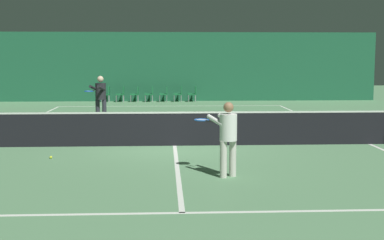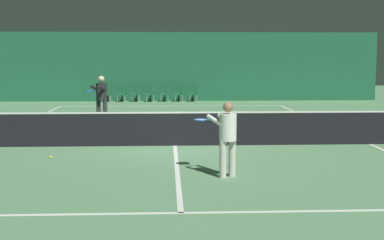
# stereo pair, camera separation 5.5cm
# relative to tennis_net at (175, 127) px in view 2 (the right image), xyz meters

# --- Properties ---
(ground_plane) EXTENTS (60.00, 60.00, 0.00)m
(ground_plane) POSITION_rel_tennis_net_xyz_m (0.00, 0.00, -0.51)
(ground_plane) COLOR #56845B
(backdrop_curtain) EXTENTS (23.00, 0.12, 3.78)m
(backdrop_curtain) POSITION_rel_tennis_net_xyz_m (0.00, 14.98, 1.38)
(backdrop_curtain) COLOR #1E5B3D
(backdrop_curtain) RESTS_ON ground
(court_line_baseline_far) EXTENTS (11.00, 0.10, 0.00)m
(court_line_baseline_far) POSITION_rel_tennis_net_xyz_m (0.00, 11.90, -0.51)
(court_line_baseline_far) COLOR silver
(court_line_baseline_far) RESTS_ON ground
(court_line_service_far) EXTENTS (8.25, 0.10, 0.00)m
(court_line_service_far) POSITION_rel_tennis_net_xyz_m (0.00, 6.40, -0.51)
(court_line_service_far) COLOR silver
(court_line_service_far) RESTS_ON ground
(court_line_service_near) EXTENTS (8.25, 0.10, 0.00)m
(court_line_service_near) POSITION_rel_tennis_net_xyz_m (0.00, -6.40, -0.51)
(court_line_service_near) COLOR silver
(court_line_service_near) RESTS_ON ground
(court_line_sideline_right) EXTENTS (0.10, 23.80, 0.00)m
(court_line_sideline_right) POSITION_rel_tennis_net_xyz_m (5.50, 0.00, -0.51)
(court_line_sideline_right) COLOR silver
(court_line_sideline_right) RESTS_ON ground
(court_line_centre) EXTENTS (0.10, 12.80, 0.00)m
(court_line_centre) POSITION_rel_tennis_net_xyz_m (0.00, 0.00, -0.51)
(court_line_centre) COLOR silver
(court_line_centre) RESTS_ON ground
(tennis_net) EXTENTS (12.00, 0.10, 1.07)m
(tennis_net) POSITION_rel_tennis_net_xyz_m (0.00, 0.00, 0.00)
(tennis_net) COLOR black
(tennis_net) RESTS_ON ground
(player_near) EXTENTS (0.96, 1.28, 1.54)m
(player_near) POSITION_rel_tennis_net_xyz_m (1.00, -3.86, 0.39)
(player_near) COLOR beige
(player_near) RESTS_ON ground
(player_far) EXTENTS (0.76, 1.42, 1.73)m
(player_far) POSITION_rel_tennis_net_xyz_m (-2.69, 5.54, 0.50)
(player_far) COLOR #2D2D38
(player_far) RESTS_ON ground
(courtside_chair_0) EXTENTS (0.44, 0.44, 0.84)m
(courtside_chair_0) POSITION_rel_tennis_net_xyz_m (-3.40, 14.43, -0.03)
(courtside_chair_0) COLOR #99999E
(courtside_chair_0) RESTS_ON ground
(courtside_chair_1) EXTENTS (0.44, 0.44, 0.84)m
(courtside_chair_1) POSITION_rel_tennis_net_xyz_m (-2.62, 14.43, -0.03)
(courtside_chair_1) COLOR #99999E
(courtside_chair_1) RESTS_ON ground
(courtside_chair_2) EXTENTS (0.44, 0.44, 0.84)m
(courtside_chair_2) POSITION_rel_tennis_net_xyz_m (-1.84, 14.43, -0.03)
(courtside_chair_2) COLOR #99999E
(courtside_chair_2) RESTS_ON ground
(courtside_chair_3) EXTENTS (0.44, 0.44, 0.84)m
(courtside_chair_3) POSITION_rel_tennis_net_xyz_m (-1.06, 14.43, -0.03)
(courtside_chair_3) COLOR #99999E
(courtside_chair_3) RESTS_ON ground
(courtside_chair_4) EXTENTS (0.44, 0.44, 0.84)m
(courtside_chair_4) POSITION_rel_tennis_net_xyz_m (-0.28, 14.43, -0.03)
(courtside_chair_4) COLOR #99999E
(courtside_chair_4) RESTS_ON ground
(courtside_chair_5) EXTENTS (0.44, 0.44, 0.84)m
(courtside_chair_5) POSITION_rel_tennis_net_xyz_m (0.50, 14.43, -0.03)
(courtside_chair_5) COLOR #99999E
(courtside_chair_5) RESTS_ON ground
(courtside_chair_6) EXTENTS (0.44, 0.44, 0.84)m
(courtside_chair_6) POSITION_rel_tennis_net_xyz_m (1.28, 14.43, -0.03)
(courtside_chair_6) COLOR #99999E
(courtside_chair_6) RESTS_ON ground
(tennis_ball) EXTENTS (0.07, 0.07, 0.07)m
(tennis_ball) POSITION_rel_tennis_net_xyz_m (-3.03, -1.73, -0.48)
(tennis_ball) COLOR #D1DB33
(tennis_ball) RESTS_ON ground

